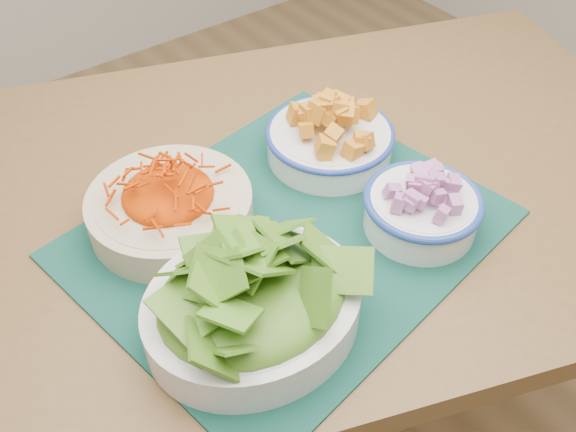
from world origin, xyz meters
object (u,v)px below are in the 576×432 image
(table, at_px, (313,228))
(lettuce_bowl, at_px, (253,297))
(onion_bowl, at_px, (422,205))
(placemat, at_px, (288,233))
(squash_bowl, at_px, (330,131))
(carrot_bowl, at_px, (169,202))

(table, distance_m, lettuce_bowl, 0.32)
(lettuce_bowl, distance_m, onion_bowl, 0.27)
(placemat, height_order, lettuce_bowl, lettuce_bowl)
(placemat, bearing_deg, table, 24.82)
(table, height_order, onion_bowl, onion_bowl)
(placemat, xyz_separation_m, squash_bowl, (0.15, 0.09, 0.05))
(carrot_bowl, relative_size, onion_bowl, 1.46)
(carrot_bowl, bearing_deg, placemat, -42.69)
(placemat, height_order, squash_bowl, squash_bowl)
(table, height_order, lettuce_bowl, lettuce_bowl)
(lettuce_bowl, bearing_deg, carrot_bowl, 92.64)
(squash_bowl, distance_m, lettuce_bowl, 0.33)
(carrot_bowl, xyz_separation_m, lettuce_bowl, (-0.01, -0.21, 0.01))
(placemat, relative_size, carrot_bowl, 1.93)
(lettuce_bowl, xyz_separation_m, onion_bowl, (0.27, 0.00, -0.01))
(onion_bowl, bearing_deg, lettuce_bowl, -179.38)
(table, distance_m, placemat, 0.16)
(table, height_order, squash_bowl, squash_bowl)
(placemat, bearing_deg, onion_bowl, -42.58)
(placemat, height_order, carrot_bowl, carrot_bowl)
(lettuce_bowl, height_order, onion_bowl, lettuce_bowl)
(table, distance_m, squash_bowl, 0.16)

